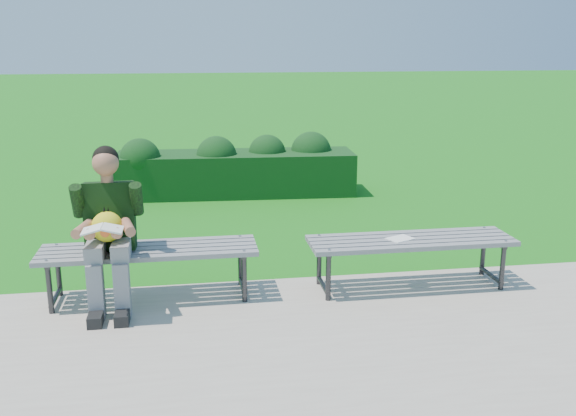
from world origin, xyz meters
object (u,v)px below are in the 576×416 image
(bench_left, at_px, (149,254))
(seated_boy, at_px, (108,225))
(paper_sheet, at_px, (400,239))
(bench_right, at_px, (411,244))
(hedge, at_px, (236,168))

(bench_left, bearing_deg, seated_boy, -162.33)
(paper_sheet, bearing_deg, seated_boy, -179.75)
(bench_left, xyz_separation_m, seated_boy, (-0.30, -0.10, 0.30))
(bench_right, height_order, paper_sheet, bench_right)
(hedge, distance_m, bench_right, 4.10)
(bench_right, bearing_deg, seated_boy, -179.76)
(hedge, relative_size, bench_right, 1.89)
(bench_left, height_order, paper_sheet, bench_left)
(hedge, distance_m, bench_left, 3.96)
(hedge, relative_size, seated_boy, 2.59)
(bench_left, bearing_deg, paper_sheet, -2.26)
(hedge, relative_size, bench_left, 1.89)
(bench_left, xyz_separation_m, bench_right, (2.26, -0.09, 0.00))
(seated_boy, bearing_deg, hedge, 71.24)
(hedge, distance_m, seated_boy, 4.15)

